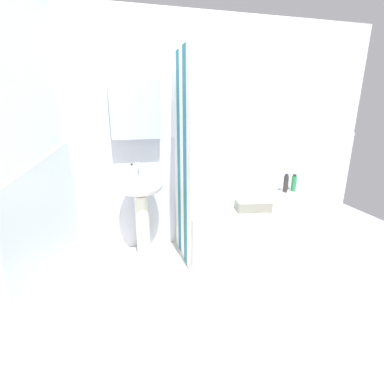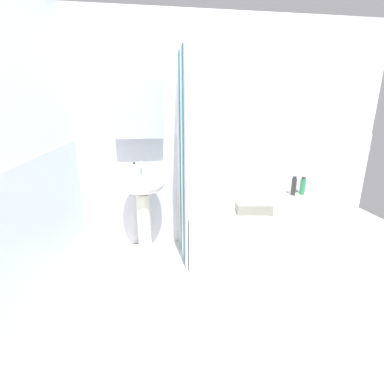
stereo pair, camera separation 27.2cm
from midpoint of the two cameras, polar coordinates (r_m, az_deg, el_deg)
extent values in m
cube|color=silver|center=(2.46, 17.01, -22.31)|extent=(4.80, 5.60, 0.04)
cube|color=white|center=(3.11, 8.88, 11.22)|extent=(3.60, 0.05, 2.40)
cube|color=silver|center=(3.20, 8.57, 0.42)|extent=(3.60, 0.02, 1.20)
cube|color=silver|center=(2.86, -8.21, 16.49)|extent=(0.48, 0.12, 0.56)
cube|color=white|center=(2.15, -26.29, 7.00)|extent=(0.05, 1.81, 2.40)
cube|color=silver|center=(2.30, -23.52, -7.73)|extent=(0.02, 1.81, 1.20)
cylinder|color=white|center=(2.96, -7.21, -6.58)|extent=(0.14, 0.14, 0.66)
ellipsoid|color=white|center=(2.81, -7.53, 1.43)|extent=(0.44, 0.34, 0.20)
cylinder|color=silver|center=(2.88, -7.69, 4.36)|extent=(0.03, 0.03, 0.05)
cylinder|color=silver|center=(2.82, -7.70, 5.22)|extent=(0.02, 0.10, 0.02)
sphere|color=silver|center=(2.86, -7.75, 6.02)|extent=(0.03, 0.03, 0.03)
cylinder|color=white|center=(2.83, -9.09, 4.62)|extent=(0.05, 0.05, 0.10)
sphere|color=#272C25|center=(2.82, -9.15, 5.86)|extent=(0.02, 0.02, 0.02)
cube|color=white|center=(3.10, 15.14, -7.12)|extent=(1.51, 0.66, 0.54)
cube|color=white|center=(2.40, 1.99, 4.84)|extent=(0.01, 0.13, 2.00)
cube|color=#29707D|center=(2.53, 1.44, 5.48)|extent=(0.01, 0.13, 2.00)
cube|color=white|center=(2.66, 0.94, 6.05)|extent=(0.01, 0.13, 2.00)
cube|color=teal|center=(2.78, 0.48, 6.57)|extent=(0.01, 0.13, 2.00)
cube|color=white|center=(2.91, 0.07, 7.04)|extent=(0.01, 0.13, 2.00)
cylinder|color=#2A7F4D|center=(3.49, 23.93, 0.97)|extent=(0.06, 0.06, 0.18)
cylinder|color=#212A20|center=(3.46, 24.14, 2.62)|extent=(0.04, 0.04, 0.02)
cylinder|color=#2A2727|center=(3.42, 22.38, 0.95)|extent=(0.05, 0.05, 0.20)
cylinder|color=#24242C|center=(3.39, 22.59, 2.73)|extent=(0.04, 0.04, 0.02)
cube|color=gray|center=(2.76, 15.36, -3.17)|extent=(0.36, 0.24, 0.10)
camera|label=1|loc=(0.14, -87.14, 0.89)|focal=25.91mm
camera|label=2|loc=(0.14, 92.86, -0.89)|focal=25.91mm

